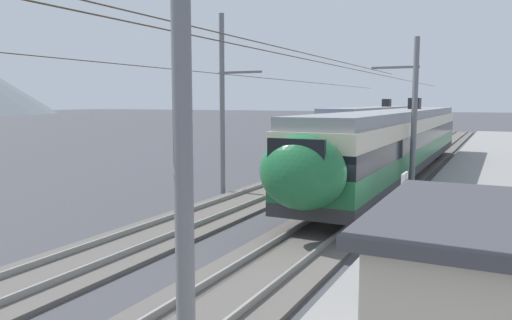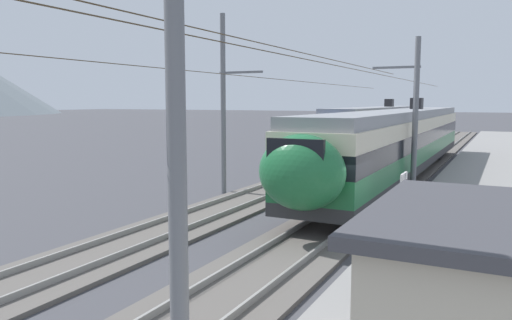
% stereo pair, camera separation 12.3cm
% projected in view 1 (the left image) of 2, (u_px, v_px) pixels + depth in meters
% --- Properties ---
extents(ground_plane, '(400.00, 400.00, 0.00)m').
position_uv_depth(ground_plane, '(349.00, 243.00, 15.38)').
color(ground_plane, '#424247').
extents(platform_slab, '(120.00, 6.96, 0.29)m').
position_uv_depth(platform_slab, '(507.00, 258.00, 13.44)').
color(platform_slab, gray).
rests_on(platform_slab, ground).
extents(track_near, '(120.00, 3.00, 0.28)m').
position_uv_depth(track_near, '(315.00, 236.00, 15.86)').
color(track_near, '#5B5651').
rests_on(track_near, ground).
extents(track_far, '(120.00, 3.00, 0.28)m').
position_uv_depth(track_far, '(192.00, 221.00, 17.92)').
color(track_far, '#5B5651').
rests_on(track_far, ground).
extents(train_near_platform, '(31.09, 2.91, 4.27)m').
position_uv_depth(train_near_platform, '(399.00, 139.00, 27.70)').
color(train_near_platform, '#2D2D30').
rests_on(train_near_platform, track_near).
extents(train_far_track, '(26.30, 2.85, 4.27)m').
position_uv_depth(train_far_track, '(375.00, 126.00, 42.65)').
color(train_far_track, '#2D2D30').
rests_on(train_far_track, track_far).
extents(catenary_mast_west, '(41.77, 2.04, 7.46)m').
position_uv_depth(catenary_mast_west, '(174.00, 135.00, 6.08)').
color(catenary_mast_west, slate).
rests_on(catenary_mast_west, ground).
extents(catenary_mast_mid, '(41.77, 2.04, 7.05)m').
position_uv_depth(catenary_mast_mid, '(411.00, 115.00, 21.45)').
color(catenary_mast_mid, slate).
rests_on(catenary_mast_mid, ground).
extents(catenary_mast_far_side, '(41.77, 2.19, 8.31)m').
position_uv_depth(catenary_mast_far_side, '(224.00, 103.00, 23.05)').
color(catenary_mast_far_side, slate).
rests_on(catenary_mast_far_side, ground).
extents(platform_sign, '(0.70, 0.08, 2.18)m').
position_uv_depth(platform_sign, '(404.00, 195.00, 13.20)').
color(platform_sign, '#59595B').
rests_on(platform_sign, platform_slab).
extents(passenger_walking, '(0.53, 0.22, 1.69)m').
position_uv_depth(passenger_walking, '(387.00, 251.00, 10.43)').
color(passenger_walking, '#383842').
rests_on(passenger_walking, platform_slab).
extents(handbag_beside_passenger, '(0.32, 0.18, 0.40)m').
position_uv_depth(handbag_beside_passenger, '(405.00, 275.00, 11.27)').
color(handbag_beside_passenger, '#472D1E').
rests_on(handbag_beside_passenger, platform_slab).
extents(handbag_near_sign, '(0.32, 0.18, 0.42)m').
position_uv_depth(handbag_near_sign, '(400.00, 244.00, 13.74)').
color(handbag_near_sign, maroon).
rests_on(handbag_near_sign, platform_slab).
extents(potted_plant_platform_edge, '(0.47, 0.47, 0.71)m').
position_uv_depth(potted_plant_platform_edge, '(417.00, 212.00, 16.46)').
color(potted_plant_platform_edge, brown).
rests_on(potted_plant_platform_edge, platform_slab).
extents(platform_shelter, '(4.17, 2.52, 2.67)m').
position_uv_depth(platform_shelter, '(473.00, 306.00, 6.61)').
color(platform_shelter, '#B7AD99').
rests_on(platform_shelter, platform_slab).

